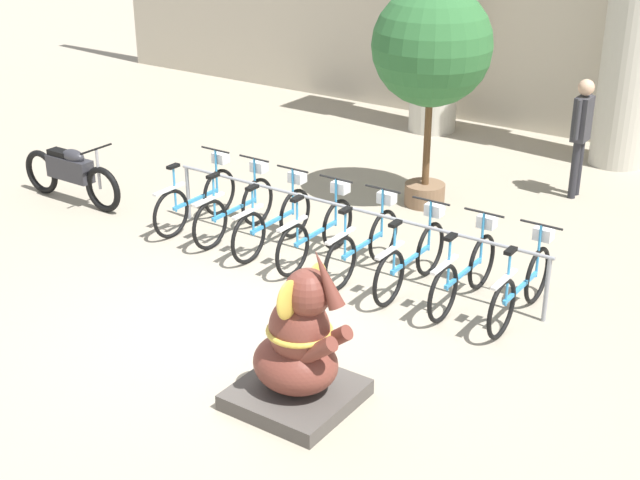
{
  "coord_description": "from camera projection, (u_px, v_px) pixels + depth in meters",
  "views": [
    {
      "loc": [
        5.49,
        -6.38,
        4.68
      ],
      "look_at": [
        0.76,
        0.5,
        1.0
      ],
      "focal_mm": 50.0,
      "sensor_mm": 36.0,
      "label": 1
    }
  ],
  "objects": [
    {
      "name": "bicycle_4",
      "position": [
        364.0,
        243.0,
        10.54
      ],
      "size": [
        0.48,
        1.62,
        0.97
      ],
      "color": "black",
      "rests_on": "ground_plane"
    },
    {
      "name": "person_pedestrian",
      "position": [
        581.0,
        127.0,
        12.64
      ],
      "size": [
        0.23,
        0.47,
        1.74
      ],
      "color": "#28282D",
      "rests_on": "ground_plane"
    },
    {
      "name": "potted_tree",
      "position": [
        432.0,
        50.0,
        11.87
      ],
      "size": [
        1.63,
        1.63,
        3.08
      ],
      "color": "brown",
      "rests_on": "ground_plane"
    },
    {
      "name": "bicycle_1",
      "position": [
        236.0,
        207.0,
        11.59
      ],
      "size": [
        0.48,
        1.62,
        0.97
      ],
      "color": "black",
      "rests_on": "ground_plane"
    },
    {
      "name": "bicycle_5",
      "position": [
        412.0,
        257.0,
        10.18
      ],
      "size": [
        0.48,
        1.62,
        0.97
      ],
      "color": "black",
      "rests_on": "ground_plane"
    },
    {
      "name": "elephant_statue",
      "position": [
        299.0,
        351.0,
        7.97
      ],
      "size": [
        1.05,
        1.05,
        1.63
      ],
      "color": "#4C4742",
      "rests_on": "ground_plane"
    },
    {
      "name": "motorcycle",
      "position": [
        71.0,
        173.0,
        12.66
      ],
      "size": [
        1.95,
        0.55,
        0.92
      ],
      "color": "black",
      "rests_on": "ground_plane"
    },
    {
      "name": "bike_rack",
      "position": [
        346.0,
        216.0,
        10.69
      ],
      "size": [
        5.22,
        0.05,
        0.77
      ],
      "color": "gray",
      "rests_on": "ground_plane"
    },
    {
      "name": "bicycle_7",
      "position": [
        522.0,
        285.0,
        9.53
      ],
      "size": [
        0.48,
        1.62,
        0.97
      ],
      "color": "black",
      "rests_on": "ground_plane"
    },
    {
      "name": "ground_plane",
      "position": [
        235.0,
        324.0,
        9.55
      ],
      "size": [
        60.0,
        60.0,
        0.0
      ],
      "primitive_type": "plane",
      "color": "#9E937F"
    },
    {
      "name": "bicycle_0",
      "position": [
        197.0,
        197.0,
        11.92
      ],
      "size": [
        0.48,
        1.62,
        0.97
      ],
      "color": "black",
      "rests_on": "ground_plane"
    },
    {
      "name": "bicycle_3",
      "position": [
        317.0,
        231.0,
        10.87
      ],
      "size": [
        0.48,
        1.62,
        0.97
      ],
      "color": "black",
      "rests_on": "ground_plane"
    },
    {
      "name": "bicycle_2",
      "position": [
        274.0,
        219.0,
        11.21
      ],
      "size": [
        0.48,
        1.62,
        0.97
      ],
      "color": "black",
      "rests_on": "ground_plane"
    },
    {
      "name": "bicycle_6",
      "position": [
        465.0,
        271.0,
        9.85
      ],
      "size": [
        0.48,
        1.62,
        0.97
      ],
      "color": "black",
      "rests_on": "ground_plane"
    }
  ]
}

